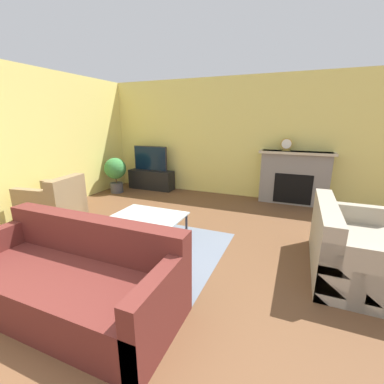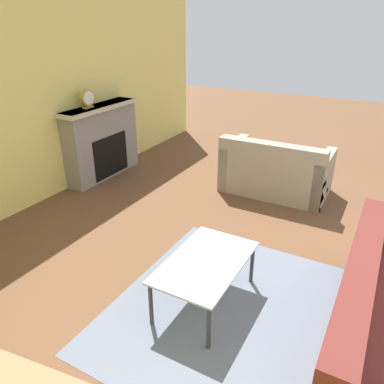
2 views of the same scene
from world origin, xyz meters
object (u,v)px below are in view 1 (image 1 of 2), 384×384
at_px(couch_loveseat, 349,250).
at_px(potted_plant, 115,171).
at_px(couch_sectional, 73,280).
at_px(tv, 150,158).
at_px(coffee_table, 150,217).
at_px(armchair_by_window, 54,205).
at_px(mantel_clock, 286,144).

height_order(couch_loveseat, potted_plant, potted_plant).
relative_size(couch_sectional, potted_plant, 2.42).
distance_m(tv, couch_sectional, 4.50).
relative_size(couch_sectional, couch_loveseat, 1.44).
bearing_deg(couch_loveseat, coffee_table, 94.16).
bearing_deg(armchair_by_window, couch_loveseat, 84.06).
bearing_deg(coffee_table, tv, 120.91).
relative_size(couch_sectional, mantel_clock, 7.89).
relative_size(armchair_by_window, coffee_table, 0.99).
relative_size(coffee_table, mantel_clock, 3.74).
relative_size(armchair_by_window, mantel_clock, 3.69).
bearing_deg(mantel_clock, potted_plant, -169.20).
bearing_deg(mantel_clock, armchair_by_window, -143.51).
distance_m(armchair_by_window, coffee_table, 2.03).
relative_size(potted_plant, mantel_clock, 3.26).
bearing_deg(armchair_by_window, mantel_clock, 118.90).
bearing_deg(couch_loveseat, tv, 59.22).
height_order(tv, mantel_clock, mantel_clock).
relative_size(couch_loveseat, mantel_clock, 5.49).
relative_size(couch_loveseat, armchair_by_window, 1.49).
xyz_separation_m(armchair_by_window, coffee_table, (2.02, -0.06, 0.09)).
distance_m(coffee_table, mantel_clock, 3.35).
relative_size(tv, coffee_table, 0.93).
xyz_separation_m(tv, potted_plant, (-0.63, -0.63, -0.27)).
bearing_deg(tv, couch_sectional, -68.35).
xyz_separation_m(couch_sectional, coffee_table, (-0.05, 1.48, 0.10)).
xyz_separation_m(coffee_table, mantel_clock, (1.66, 2.78, 0.88)).
xyz_separation_m(tv, couch_sectional, (1.65, -4.15, -0.52)).
xyz_separation_m(couch_loveseat, coffee_table, (-2.57, -0.19, 0.10)).
relative_size(tv, potted_plant, 1.07).
distance_m(couch_sectional, armchair_by_window, 2.58).
height_order(armchair_by_window, coffee_table, armchair_by_window).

